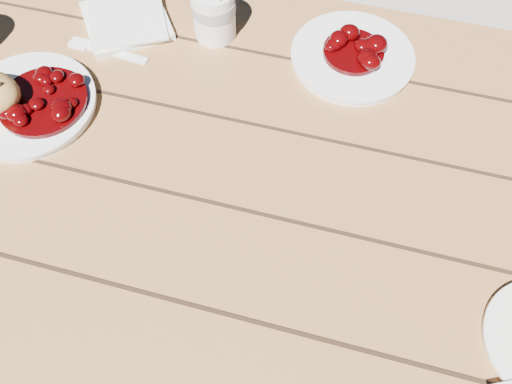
% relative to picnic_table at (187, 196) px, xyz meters
% --- Properties ---
extents(ground, '(60.00, 60.00, 0.00)m').
position_rel_picnic_table_xyz_m(ground, '(0.00, 0.00, -0.59)').
color(ground, '#A5A095').
rests_on(ground, ground).
extents(picnic_table, '(2.00, 1.55, 0.75)m').
position_rel_picnic_table_xyz_m(picnic_table, '(0.00, 0.00, 0.00)').
color(picnic_table, brown).
rests_on(picnic_table, ground).
extents(main_plate, '(0.22, 0.22, 0.02)m').
position_rel_picnic_table_xyz_m(main_plate, '(-0.27, 0.02, 0.17)').
color(main_plate, white).
rests_on(main_plate, picnic_table).
extents(goulash_stew, '(0.15, 0.15, 0.04)m').
position_rel_picnic_table_xyz_m(goulash_stew, '(-0.24, 0.02, 0.20)').
color(goulash_stew, '#3C0203').
rests_on(goulash_stew, main_plate).
extents(coffee_cup, '(0.08, 0.08, 0.10)m').
position_rel_picnic_table_xyz_m(coffee_cup, '(-0.01, 0.27, 0.21)').
color(coffee_cup, white).
rests_on(coffee_cup, picnic_table).
extents(napkin_stack, '(0.21, 0.21, 0.01)m').
position_rel_picnic_table_xyz_m(napkin_stack, '(-0.18, 0.25, 0.17)').
color(napkin_stack, white).
rests_on(napkin_stack, picnic_table).
extents(fork_table, '(0.16, 0.04, 0.00)m').
position_rel_picnic_table_xyz_m(fork_table, '(-0.17, 0.17, 0.16)').
color(fork_table, white).
rests_on(fork_table, picnic_table).
extents(second_plate, '(0.22, 0.22, 0.02)m').
position_rel_picnic_table_xyz_m(second_plate, '(0.25, 0.27, 0.17)').
color(second_plate, white).
rests_on(second_plate, picnic_table).
extents(second_stew, '(0.11, 0.11, 0.04)m').
position_rel_picnic_table_xyz_m(second_stew, '(0.25, 0.27, 0.20)').
color(second_stew, '#3C0203').
rests_on(second_stew, second_plate).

